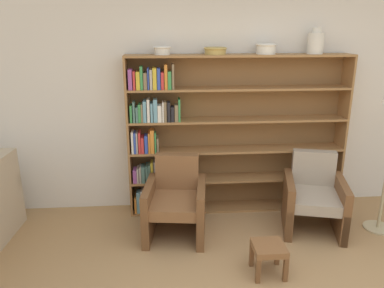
# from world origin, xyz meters

# --- Properties ---
(wall_back) EXTENTS (12.00, 0.06, 2.75)m
(wall_back) POSITION_xyz_m (0.00, 2.35, 1.38)
(wall_back) COLOR silver
(wall_back) RESTS_ON ground
(bookshelf) EXTENTS (2.59, 0.30, 1.90)m
(bookshelf) POSITION_xyz_m (-0.38, 2.18, 0.94)
(bookshelf) COLOR olive
(bookshelf) RESTS_ON ground
(bowl_copper) EXTENTS (0.19, 0.19, 0.09)m
(bowl_copper) POSITION_xyz_m (-0.99, 2.16, 1.95)
(bowl_copper) COLOR silver
(bowl_copper) RESTS_ON bookshelf
(bowl_stoneware) EXTENTS (0.26, 0.26, 0.08)m
(bowl_stoneware) POSITION_xyz_m (-0.40, 2.16, 1.94)
(bowl_stoneware) COLOR tan
(bowl_stoneware) RESTS_ON bookshelf
(bowl_olive) EXTENTS (0.24, 0.24, 0.12)m
(bowl_olive) POSITION_xyz_m (0.17, 2.16, 1.96)
(bowl_olive) COLOR silver
(bowl_olive) RESTS_ON bookshelf
(vase_tall) EXTENTS (0.18, 0.18, 0.29)m
(vase_tall) POSITION_xyz_m (0.74, 2.16, 2.02)
(vase_tall) COLOR silver
(vase_tall) RESTS_ON bookshelf
(armchair_leather) EXTENTS (0.72, 0.75, 0.84)m
(armchair_leather) POSITION_xyz_m (-0.88, 1.61, 0.37)
(armchair_leather) COLOR brown
(armchair_leather) RESTS_ON ground
(armchair_cushioned) EXTENTS (0.79, 0.82, 0.84)m
(armchair_cushioned) POSITION_xyz_m (0.66, 1.61, 0.37)
(armchair_cushioned) COLOR brown
(armchair_cushioned) RESTS_ON ground
(footstool) EXTENTS (0.29, 0.29, 0.30)m
(footstool) POSITION_xyz_m (-0.06, 0.82, 0.23)
(footstool) COLOR brown
(footstool) RESTS_ON ground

